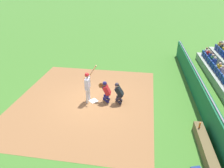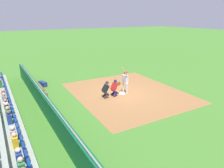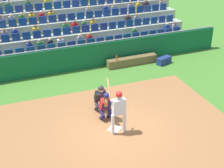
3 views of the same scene
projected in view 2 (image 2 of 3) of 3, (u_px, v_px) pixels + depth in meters
ground_plane at (122, 94)px, 15.68m from camera, size 160.00×160.00×0.00m
infield_dirt_patch at (128, 92)px, 15.93m from camera, size 9.46×8.11×0.01m
home_plate_marker at (122, 93)px, 15.68m from camera, size 0.62×0.62×0.02m
batter_at_plate at (125, 79)px, 15.50m from camera, size 0.63×0.63×2.15m
catcher_crouching at (115, 87)px, 15.05m from camera, size 0.47×0.71×1.28m
home_plate_umpire at (106, 89)px, 14.75m from camera, size 0.48×0.51×1.26m
dugout_wall at (43, 101)px, 12.61m from camera, size 17.72×0.24×1.38m
dugout_bench at (41, 91)px, 15.69m from camera, size 2.86×0.40×0.44m
water_bottle_on_bench at (44, 90)px, 14.84m from camera, size 0.07×0.07×0.27m
equipment_duffel_bag at (43, 84)px, 17.33m from camera, size 0.93×0.61×0.38m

